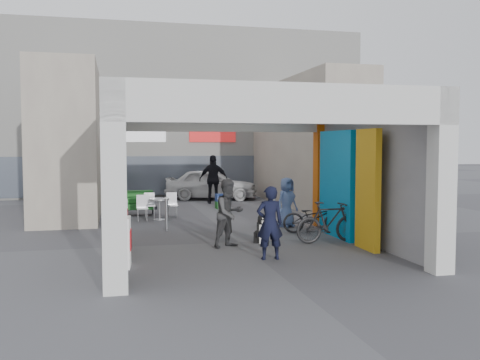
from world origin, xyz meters
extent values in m
plane|color=#515156|center=(0.00, 0.00, 0.00)|extent=(90.00, 90.00, 0.00)
cube|color=silver|center=(-3.00, -4.00, 1.75)|extent=(0.40, 0.40, 3.50)
cube|color=silver|center=(-3.00, 2.00, 1.75)|extent=(0.40, 0.40, 3.50)
cube|color=silver|center=(3.00, -4.00, 1.75)|extent=(0.40, 0.40, 3.50)
cube|color=#E1600D|center=(3.00, 2.00, 1.75)|extent=(0.40, 0.40, 3.50)
plane|color=beige|center=(-3.00, -1.00, 1.75)|extent=(0.00, 6.40, 6.40)
plane|color=#97979C|center=(3.00, -1.00, 1.75)|extent=(0.00, 6.40, 6.40)
cube|color=#0C87C9|center=(2.70, 0.20, 1.40)|extent=(0.15, 2.00, 2.80)
cube|color=gold|center=(2.70, -1.60, 1.40)|extent=(0.15, 1.00, 2.80)
plane|color=beige|center=(0.00, -1.00, 3.50)|extent=(6.40, 6.40, 0.00)
cube|color=silver|center=(0.00, 2.05, 3.15)|extent=(6.40, 0.30, 0.70)
cube|color=silver|center=(0.00, -4.05, 3.15)|extent=(6.40, 0.30, 0.70)
cube|color=white|center=(0.00, 2.22, 3.10)|extent=(4.20, 0.05, 0.55)
cube|color=white|center=(0.00, 14.00, 4.00)|extent=(18.00, 4.00, 8.00)
cube|color=#515966|center=(0.00, 11.95, 1.00)|extent=(16.20, 0.06, 1.80)
cube|color=white|center=(-2.00, 11.96, 2.80)|extent=(2.60, 0.06, 0.50)
cube|color=red|center=(1.50, 11.96, 2.80)|extent=(2.20, 0.06, 0.50)
cube|color=#B0A692|center=(-4.50, 7.50, 2.50)|extent=(2.00, 9.00, 5.00)
cube|color=#B0A692|center=(4.50, 7.50, 2.50)|extent=(2.00, 9.00, 5.00)
cylinder|color=gray|center=(-1.58, 2.22, 0.46)|extent=(0.09, 0.09, 0.93)
cylinder|color=gray|center=(-0.03, 2.31, 0.43)|extent=(0.09, 0.09, 0.86)
cylinder|color=gray|center=(1.62, 2.29, 0.48)|extent=(0.09, 0.09, 0.97)
cube|color=white|center=(-2.75, -2.16, 0.50)|extent=(0.12, 0.55, 1.00)
cube|color=red|center=(-2.71, -2.16, 0.55)|extent=(0.07, 0.39, 0.40)
cube|color=white|center=(-2.75, 1.28, 0.50)|extent=(0.15, 0.56, 1.00)
cube|color=red|center=(-2.71, 1.28, 0.55)|extent=(0.09, 0.39, 0.40)
cylinder|color=#B3B4B9|center=(-1.61, 4.45, 0.33)|extent=(0.06, 0.06, 0.66)
cylinder|color=#B3B4B9|center=(-1.61, 4.45, 0.01)|extent=(0.41, 0.41, 0.02)
cylinder|color=#B3B4B9|center=(-1.61, 4.45, 0.66)|extent=(0.65, 0.65, 0.05)
cube|color=#B3B4B9|center=(-2.16, 4.26, 0.21)|extent=(0.35, 0.35, 0.42)
cube|color=#B3B4B9|center=(-2.16, 4.43, 0.62)|extent=(0.35, 0.05, 0.42)
cube|color=#B3B4B9|center=(-1.15, 4.91, 0.21)|extent=(0.35, 0.35, 0.42)
cube|color=#B3B4B9|center=(-1.15, 5.08, 0.62)|extent=(0.35, 0.05, 0.42)
cube|color=#B3B4B9|center=(-1.89, 5.00, 0.21)|extent=(0.35, 0.35, 0.42)
cube|color=#B3B4B9|center=(-1.89, 5.17, 0.62)|extent=(0.35, 0.05, 0.42)
cube|color=black|center=(-2.25, 5.75, 0.16)|extent=(1.27, 0.64, 0.32)
cube|color=#1B5E1D|center=(-2.25, 5.59, 0.32)|extent=(1.06, 0.37, 0.19)
cube|color=#1B5E1D|center=(-2.25, 5.75, 0.53)|extent=(1.06, 0.37, 0.19)
cube|color=#1B5E1D|center=(-2.25, 5.91, 0.74)|extent=(1.06, 0.37, 0.19)
cube|color=#1B5E1D|center=(0.95, 6.95, 0.14)|extent=(0.48, 0.39, 0.28)
cube|color=navy|center=(0.95, 6.95, 0.42)|extent=(0.48, 0.39, 0.28)
cube|color=black|center=(0.52, -0.13, 0.13)|extent=(0.26, 0.35, 0.26)
cube|color=black|center=(0.52, -0.27, 0.33)|extent=(0.21, 0.18, 0.40)
cube|color=silver|center=(0.52, -0.37, 0.29)|extent=(0.17, 0.03, 0.38)
cylinder|color=silver|center=(0.46, -0.35, 0.15)|extent=(0.05, 0.05, 0.31)
cylinder|color=silver|center=(0.58, -0.35, 0.15)|extent=(0.05, 0.05, 0.31)
sphere|color=black|center=(0.52, -0.29, 0.57)|extent=(0.21, 0.21, 0.21)
cube|color=silver|center=(0.52, -0.40, 0.55)|extent=(0.09, 0.13, 0.07)
cone|color=black|center=(0.47, -0.25, 0.67)|extent=(0.08, 0.08, 0.09)
cone|color=black|center=(0.58, -0.25, 0.67)|extent=(0.08, 0.08, 0.09)
imported|color=black|center=(0.20, -2.10, 0.78)|extent=(0.59, 0.40, 1.56)
imported|color=#3E3E41|center=(-0.36, -0.58, 0.81)|extent=(0.98, 0.90, 1.62)
imported|color=#5D78B5|center=(1.96, 2.11, 0.73)|extent=(0.84, 0.72, 1.46)
imported|color=black|center=(0.95, 8.72, 1.00)|extent=(1.23, 0.64, 2.00)
imported|color=black|center=(2.30, 0.78, 0.44)|extent=(1.78, 1.07, 0.88)
imported|color=black|center=(2.17, -0.59, 0.52)|extent=(1.74, 0.55, 1.03)
imported|color=white|center=(1.15, 10.40, 0.69)|extent=(4.30, 2.60, 1.37)
camera|label=1|loc=(-2.97, -12.89, 2.44)|focal=40.00mm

